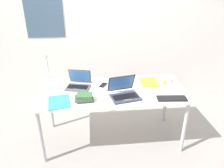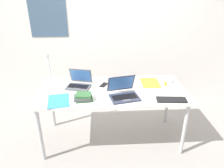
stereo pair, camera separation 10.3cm
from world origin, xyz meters
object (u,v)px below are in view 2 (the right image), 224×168
at_px(computer_mouse, 126,84).
at_px(laptop_front_left, 79,83).
at_px(paper_folder_back_right, 58,101).
at_px(desk_lamp, 49,68).
at_px(book_stack, 83,97).
at_px(laptop_front_right, 123,93).
at_px(cell_phone, 104,85).
at_px(coffee_mug, 170,80).
at_px(pill_bottle, 166,83).
at_px(external_keyboard, 171,100).
at_px(paper_folder_back_left, 150,83).

bearing_deg(computer_mouse, laptop_front_left, -159.22).
bearing_deg(paper_folder_back_right, desk_lamp, 110.14).
bearing_deg(book_stack, laptop_front_left, 102.16).
distance_m(laptop_front_right, book_stack, 0.46).
bearing_deg(cell_phone, computer_mouse, 23.85).
distance_m(laptop_front_right, coffee_mug, 0.73).
height_order(computer_mouse, paper_folder_back_right, computer_mouse).
distance_m(pill_bottle, coffee_mug, 0.11).
height_order(external_keyboard, paper_folder_back_right, external_keyboard).
bearing_deg(laptop_front_left, external_keyboard, -21.75).
bearing_deg(pill_bottle, computer_mouse, 175.45).
bearing_deg(external_keyboard, laptop_front_left, 163.15).
xyz_separation_m(computer_mouse, paper_folder_back_right, (-0.80, -0.36, -0.01)).
bearing_deg(external_keyboard, laptop_front_right, 171.89).
relative_size(cell_phone, pill_bottle, 1.72).
height_order(desk_lamp, coffee_mug, desk_lamp).
relative_size(computer_mouse, book_stack, 0.44).
relative_size(laptop_front_left, pill_bottle, 4.28).
xyz_separation_m(desk_lamp, paper_folder_back_left, (1.31, -0.11, -0.19)).
bearing_deg(desk_lamp, pill_bottle, -7.44).
height_order(pill_bottle, book_stack, same).
xyz_separation_m(desk_lamp, computer_mouse, (0.99, -0.15, -0.18)).
xyz_separation_m(pill_bottle, paper_folder_back_right, (-1.30, -0.32, -0.04)).
bearing_deg(paper_folder_back_right, pill_bottle, 13.76).
bearing_deg(paper_folder_back_right, computer_mouse, 24.04).
distance_m(paper_folder_back_left, paper_folder_back_right, 1.20).
bearing_deg(laptop_front_right, paper_folder_back_left, 41.81).
height_order(book_stack, coffee_mug, coffee_mug).
height_order(external_keyboard, coffee_mug, coffee_mug).
height_order(laptop_front_left, coffee_mug, laptop_front_left).
distance_m(laptop_front_right, computer_mouse, 0.31).
bearing_deg(coffee_mug, laptop_front_left, -178.14).
relative_size(desk_lamp, laptop_front_right, 1.06).
xyz_separation_m(laptop_front_left, pill_bottle, (1.10, -0.04, -0.00)).
xyz_separation_m(external_keyboard, computer_mouse, (-0.46, 0.42, 0.01)).
relative_size(laptop_front_left, paper_folder_back_right, 1.09).
bearing_deg(pill_bottle, book_stack, -163.04).
height_order(laptop_front_left, external_keyboard, laptop_front_left).
relative_size(desk_lamp, coffee_mug, 3.54).
bearing_deg(computer_mouse, paper_folder_back_left, 29.58).
height_order(desk_lamp, computer_mouse, desk_lamp).
height_order(paper_folder_back_left, paper_folder_back_right, same).
distance_m(laptop_front_right, external_keyboard, 0.54).
relative_size(cell_phone, book_stack, 0.62).
distance_m(desk_lamp, cell_phone, 0.74).
bearing_deg(book_stack, desk_lamp, 132.60).
bearing_deg(desk_lamp, cell_phone, -10.88).
xyz_separation_m(computer_mouse, coffee_mug, (0.58, 0.04, 0.03)).
relative_size(desk_lamp, computer_mouse, 4.17).
bearing_deg(desk_lamp, book_stack, -47.40).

